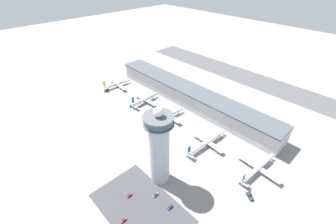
{
  "coord_description": "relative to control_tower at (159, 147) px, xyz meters",
  "views": [
    {
      "loc": [
        135.99,
        -92.11,
        132.41
      ],
      "look_at": [
        10.43,
        27.77,
        13.63
      ],
      "focal_mm": 24.0,
      "sensor_mm": 36.0,
      "label": 1
    }
  ],
  "objects": [
    {
      "name": "car_blue_compact",
      "position": [
        -3.02,
        -25.23,
        -29.83
      ],
      "size": [
        1.93,
        4.35,
        1.51
      ],
      "color": "black",
      "rests_on": "ground"
    },
    {
      "name": "airplane_gate_charlie",
      "position": [
        -49.3,
        55.56,
        -26.38
      ],
      "size": [
        31.88,
        36.38,
        11.82
      ],
      "color": "silver",
      "rests_on": "ground"
    },
    {
      "name": "parking_lot_surface",
      "position": [
        9.34,
        -25.22,
        -30.41
      ],
      "size": [
        64.0,
        40.0,
        0.01
      ],
      "primitive_type": "cube",
      "color": "#424247",
      "rests_on": "ground"
    },
    {
      "name": "airplane_gate_echo",
      "position": [
        46.07,
        56.66,
        -26.73
      ],
      "size": [
        35.62,
        41.31,
        10.94
      ],
      "color": "silver",
      "rests_on": "ground"
    },
    {
      "name": "terminal_building",
      "position": [
        -53.7,
        91.47,
        -20.78
      ],
      "size": [
        205.66,
        25.0,
        19.07
      ],
      "color": "#B2B2B7",
      "rests_on": "ground"
    },
    {
      "name": "car_yellow_taxi",
      "position": [
        8.92,
        -12.36,
        -29.83
      ],
      "size": [
        1.79,
        4.72,
        1.5
      ],
      "color": "black",
      "rests_on": "ground"
    },
    {
      "name": "service_truck_catering",
      "position": [
        -92.42,
        42.13,
        -29.33
      ],
      "size": [
        4.44,
        6.03,
        3.12
      ],
      "color": "black",
      "rests_on": "ground"
    },
    {
      "name": "control_tower",
      "position": [
        0.0,
        0.0,
        0.0
      ],
      "size": [
        19.26,
        19.26,
        61.58
      ],
      "color": "#ADB2BC",
      "rests_on": "ground"
    },
    {
      "name": "service_truck_fuel",
      "position": [
        -141.97,
        40.71,
        -29.58
      ],
      "size": [
        5.15,
        7.49,
        2.41
      ],
      "color": "black",
      "rests_on": "ground"
    },
    {
      "name": "airplane_gate_delta",
      "position": [
        1.94,
        51.84,
        -26.61
      ],
      "size": [
        32.24,
        45.76,
        11.54
      ],
      "color": "white",
      "rests_on": "ground"
    },
    {
      "name": "service_truck_water",
      "position": [
        53.49,
        32.66,
        -29.41
      ],
      "size": [
        6.61,
        5.32,
        2.9
      ],
      "color": "black",
      "rests_on": "ground"
    },
    {
      "name": "car_grey_coupe",
      "position": [
        8.85,
        -38.14,
        -29.84
      ],
      "size": [
        1.84,
        4.28,
        1.47
      ],
      "color": "black",
      "rests_on": "ground"
    },
    {
      "name": "car_white_wagon",
      "position": [
        22.18,
        -11.3,
        -29.82
      ],
      "size": [
        1.71,
        4.42,
        1.52
      ],
      "color": "black",
      "rests_on": "ground"
    },
    {
      "name": "airplane_gate_alpha",
      "position": [
        -142.47,
        55.94,
        -26.52
      ],
      "size": [
        36.75,
        35.03,
        12.02
      ],
      "color": "silver",
      "rests_on": "ground"
    },
    {
      "name": "airplane_gate_bravo",
      "position": [
        -89.03,
        57.47,
        -26.26
      ],
      "size": [
        33.85,
        34.68,
        13.66
      ],
      "color": "silver",
      "rests_on": "ground"
    },
    {
      "name": "runway_strip",
      "position": [
        -53.7,
        197.0,
        -30.41
      ],
      "size": [
        308.5,
        44.0,
        0.01
      ],
      "primitive_type": "cube",
      "color": "#515154",
      "rests_on": "ground"
    },
    {
      "name": "service_truck_baggage",
      "position": [
        -44.85,
        44.04,
        -29.37
      ],
      "size": [
        3.81,
        7.68,
        3.01
      ],
      "color": "black",
      "rests_on": "ground"
    },
    {
      "name": "ground_plane",
      "position": [
        -53.7,
        21.47,
        -30.41
      ],
      "size": [
        1000.0,
        1000.0,
        0.0
      ],
      "primitive_type": "plane",
      "color": "gray"
    }
  ]
}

